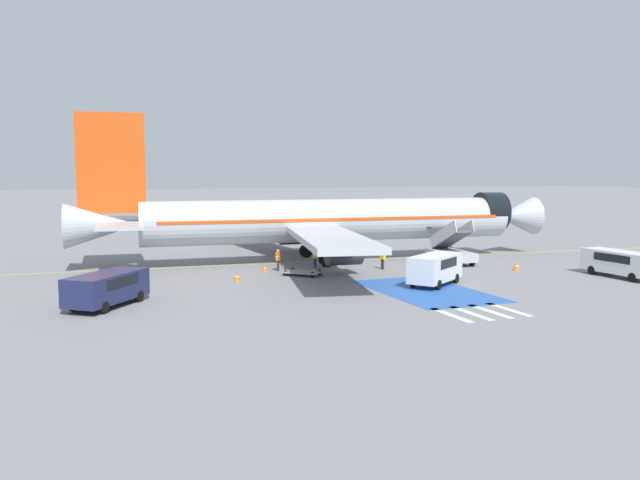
# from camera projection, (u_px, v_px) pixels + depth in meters

# --- Properties ---
(ground_plane) EXTENTS (600.00, 600.00, 0.00)m
(ground_plane) POSITION_uv_depth(u_px,v_px,m) (348.00, 259.00, 53.36)
(ground_plane) COLOR slate
(apron_leadline_yellow) EXTENTS (74.98, 6.11, 0.01)m
(apron_leadline_yellow) POSITION_uv_depth(u_px,v_px,m) (334.00, 261.00, 52.13)
(apron_leadline_yellow) COLOR gold
(apron_leadline_yellow) RESTS_ON ground_plane
(apron_stand_patch_blue) EXTENTS (5.89, 10.10, 0.01)m
(apron_stand_patch_blue) POSITION_uv_depth(u_px,v_px,m) (426.00, 291.00, 38.59)
(apron_stand_patch_blue) COLOR #2856A8
(apron_stand_patch_blue) RESTS_ON ground_plane
(apron_walkway_bar_0) EXTENTS (0.44, 3.60, 0.01)m
(apron_walkway_bar_0) POSITION_uv_depth(u_px,v_px,m) (451.00, 315.00, 31.86)
(apron_walkway_bar_0) COLOR silver
(apron_walkway_bar_0) RESTS_ON ground_plane
(apron_walkway_bar_1) EXTENTS (0.44, 3.60, 0.01)m
(apron_walkway_bar_1) POSITION_uv_depth(u_px,v_px,m) (471.00, 313.00, 32.30)
(apron_walkway_bar_1) COLOR silver
(apron_walkway_bar_1) RESTS_ON ground_plane
(apron_walkway_bar_2) EXTENTS (0.44, 3.60, 0.01)m
(apron_walkway_bar_2) POSITION_uv_depth(u_px,v_px,m) (490.00, 311.00, 32.74)
(apron_walkway_bar_2) COLOR silver
(apron_walkway_bar_2) RESTS_ON ground_plane
(apron_walkway_bar_3) EXTENTS (0.44, 3.60, 0.01)m
(apron_walkway_bar_3) POSITION_uv_depth(u_px,v_px,m) (508.00, 309.00, 33.19)
(apron_walkway_bar_3) COLOR silver
(apron_walkway_bar_3) RESTS_ON ground_plane
(airliner) EXTENTS (40.45, 34.37, 11.75)m
(airliner) POSITION_uv_depth(u_px,v_px,m) (325.00, 220.00, 51.55)
(airliner) COLOR #B7BCC4
(airliner) RESTS_ON ground_plane
(boarding_stairs_forward) EXTENTS (2.57, 5.37, 3.68)m
(boarding_stairs_forward) POSITION_uv_depth(u_px,v_px,m) (451.00, 252.00, 50.49)
(boarding_stairs_forward) COLOR #ADB2BA
(boarding_stairs_forward) RESTS_ON ground_plane
(fuel_tanker) EXTENTS (9.57, 3.19, 3.34)m
(fuel_tanker) POSITION_uv_depth(u_px,v_px,m) (187.00, 226.00, 67.76)
(fuel_tanker) COLOR #38383D
(fuel_tanker) RESTS_ON ground_plane
(service_van_0) EXTENTS (1.96, 5.62, 1.85)m
(service_van_0) POSITION_uv_depth(u_px,v_px,m) (621.00, 262.00, 43.46)
(service_van_0) COLOR silver
(service_van_0) RESTS_ON ground_plane
(service_van_1) EXTENTS (4.82, 5.30, 1.84)m
(service_van_1) POSITION_uv_depth(u_px,v_px,m) (107.00, 286.00, 33.83)
(service_van_1) COLOR #1E234C
(service_van_1) RESTS_ON ground_plane
(service_van_2) EXTENTS (4.99, 4.24, 1.99)m
(service_van_2) POSITION_uv_depth(u_px,v_px,m) (435.00, 267.00, 40.48)
(service_van_2) COLOR silver
(service_van_2) RESTS_ON ground_plane
(baggage_cart) EXTENTS (2.92, 2.88, 0.87)m
(baggage_cart) POSITION_uv_depth(u_px,v_px,m) (302.00, 272.00, 44.47)
(baggage_cart) COLOR gray
(baggage_cart) RESTS_ON ground_plane
(ground_crew_0) EXTENTS (0.44, 0.48, 1.63)m
(ground_crew_0) POSITION_uv_depth(u_px,v_px,m) (278.00, 259.00, 46.54)
(ground_crew_0) COLOR #2D2D33
(ground_crew_0) RESTS_ON ground_plane
(ground_crew_1) EXTENTS (0.25, 0.44, 1.65)m
(ground_crew_1) POSITION_uv_depth(u_px,v_px,m) (315.00, 256.00, 47.73)
(ground_crew_1) COLOR #191E38
(ground_crew_1) RESTS_ON ground_plane
(ground_crew_2) EXTENTS (0.34, 0.48, 1.59)m
(ground_crew_2) POSITION_uv_depth(u_px,v_px,m) (383.00, 258.00, 47.33)
(ground_crew_2) COLOR #2D2D33
(ground_crew_2) RESTS_ON ground_plane
(traffic_cone_0) EXTENTS (0.44, 0.44, 0.49)m
(traffic_cone_0) POSITION_uv_depth(u_px,v_px,m) (265.00, 268.00, 46.36)
(traffic_cone_0) COLOR orange
(traffic_cone_0) RESTS_ON ground_plane
(traffic_cone_1) EXTENTS (0.52, 0.52, 0.58)m
(traffic_cone_1) POSITION_uv_depth(u_px,v_px,m) (237.00, 277.00, 42.11)
(traffic_cone_1) COLOR orange
(traffic_cone_1) RESTS_ON ground_plane
(traffic_cone_2) EXTENTS (0.57, 0.57, 0.63)m
(traffic_cone_2) POSITION_uv_depth(u_px,v_px,m) (516.00, 266.00, 46.91)
(traffic_cone_2) COLOR orange
(traffic_cone_2) RESTS_ON ground_plane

